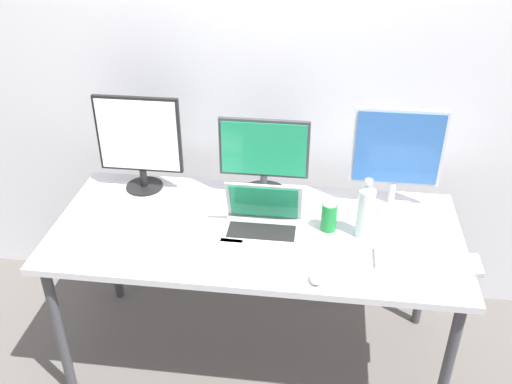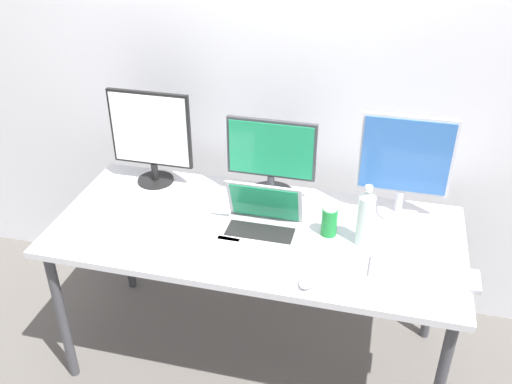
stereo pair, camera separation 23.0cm
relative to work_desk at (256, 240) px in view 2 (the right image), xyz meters
name	(u,v)px [view 2 (the right image)]	position (x,y,z in m)	size (l,w,h in m)	color
ground_plane	(256,353)	(0.00, 0.00, -0.68)	(16.00, 16.00, 0.00)	#5B5651
wall_back	(287,56)	(0.00, 0.59, 0.62)	(7.00, 0.08, 2.60)	silver
work_desk	(256,240)	(0.00, 0.00, 0.00)	(1.71, 0.77, 0.74)	#424247
monitor_left	(151,135)	(-0.56, 0.27, 0.31)	(0.39, 0.17, 0.45)	black
monitor_center	(270,158)	(0.00, 0.28, 0.25)	(0.40, 0.22, 0.38)	#38383D
monitor_right	(405,162)	(0.57, 0.26, 0.31)	(0.38, 0.18, 0.46)	silver
laptop_silver	(262,220)	(0.03, -0.01, 0.11)	(0.32, 0.21, 0.22)	#B7B7BC
keyboard_main	(188,243)	(-0.24, -0.18, 0.07)	(0.40, 0.14, 0.02)	white
keyboard_aux	(424,274)	(0.69, -0.15, 0.07)	(0.40, 0.12, 0.02)	#B2B2B7
mouse_by_keyboard	(309,280)	(0.27, -0.30, 0.08)	(0.06, 0.11, 0.03)	silver
water_bottle	(365,217)	(0.44, 0.01, 0.18)	(0.07, 0.07, 0.26)	silver
soda_can_near_keyboard	(329,221)	(0.30, 0.03, 0.12)	(0.07, 0.07, 0.13)	#197F33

